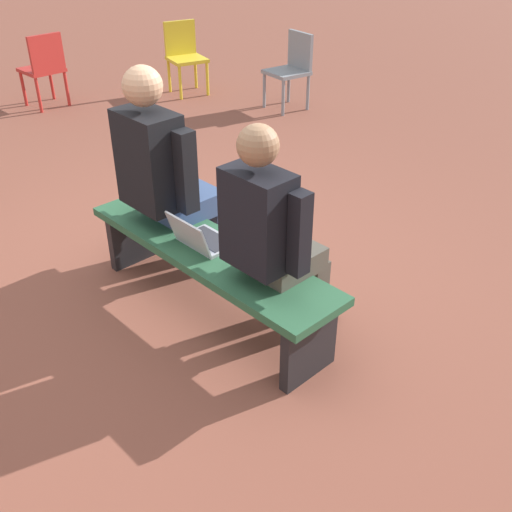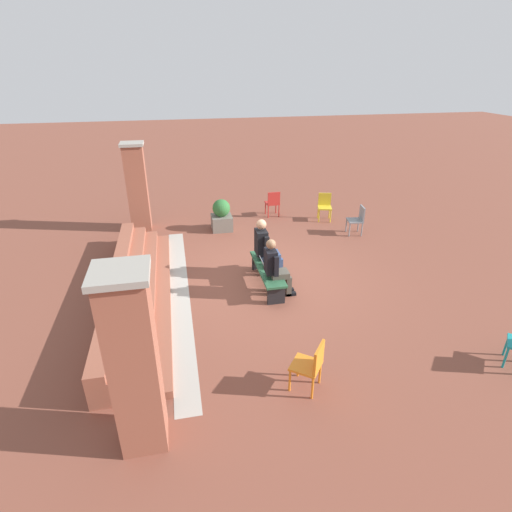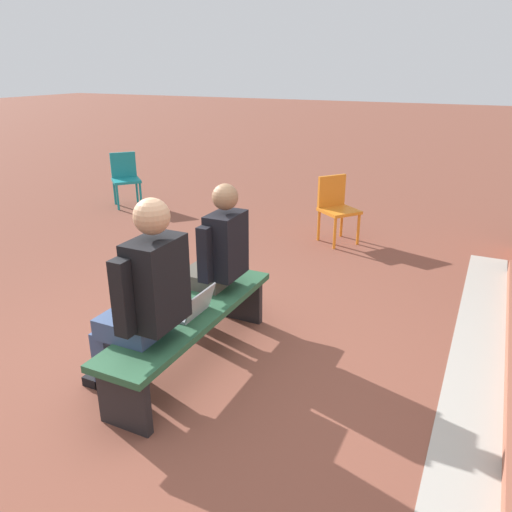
# 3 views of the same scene
# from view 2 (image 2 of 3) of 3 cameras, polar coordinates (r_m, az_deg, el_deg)

# --- Properties ---
(ground_plane) EXTENTS (60.00, 60.00, 0.00)m
(ground_plane) POSITION_cam_2_polar(r_m,az_deg,el_deg) (9.33, 1.18, -3.24)
(ground_plane) COLOR brown
(concrete_strip) EXTENTS (6.88, 0.40, 0.01)m
(concrete_strip) POSITION_cam_2_polar(r_m,az_deg,el_deg) (8.88, -10.82, -5.32)
(concrete_strip) COLOR #A8A399
(concrete_strip) RESTS_ON ground
(brick_steps) EXTENTS (6.08, 1.20, 0.60)m
(brick_steps) POSITION_cam_2_polar(r_m,az_deg,el_deg) (8.83, -17.10, -4.61)
(brick_steps) COLOR #93513D
(brick_steps) RESTS_ON ground
(brick_pillar_left_of_steps) EXTENTS (0.64, 0.64, 2.56)m
(brick_pillar_left_of_steps) POSITION_cam_2_polar(r_m,az_deg,el_deg) (5.17, -16.99, -14.39)
(brick_pillar_left_of_steps) COLOR #93513D
(brick_pillar_left_of_steps) RESTS_ON ground
(brick_pillar_right_of_steps) EXTENTS (0.64, 0.64, 2.56)m
(brick_pillar_right_of_steps) POSITION_cam_2_polar(r_m,az_deg,el_deg) (12.24, -16.61, 9.42)
(brick_pillar_right_of_steps) COLOR #93513D
(brick_pillar_right_of_steps) RESTS_ON ground
(bench) EXTENTS (1.80, 0.44, 0.45)m
(bench) POSITION_cam_2_polar(r_m,az_deg,el_deg) (8.90, 1.60, -2.15)
(bench) COLOR #285638
(bench) RESTS_ON ground
(person_student) EXTENTS (0.53, 0.66, 1.32)m
(person_student) POSITION_cam_2_polar(r_m,az_deg,el_deg) (8.36, 2.79, -1.43)
(person_student) COLOR #4C473D
(person_student) RESTS_ON ground
(person_adult) EXTENTS (0.59, 0.74, 1.42)m
(person_adult) POSITION_cam_2_polar(r_m,az_deg,el_deg) (9.13, 1.43, 1.35)
(person_adult) COLOR #384C75
(person_adult) RESTS_ON ground
(laptop) EXTENTS (0.32, 0.29, 0.21)m
(laptop) POSITION_cam_2_polar(r_m,az_deg,el_deg) (8.87, 1.47, -1.21)
(laptop) COLOR #9EA0A5
(laptop) RESTS_ON bench
(plastic_chair_near_bench_left) EXTENTS (0.59, 0.59, 0.84)m
(plastic_chair_near_bench_left) POSITION_cam_2_polar(r_m,az_deg,el_deg) (6.23, 7.86, -15.01)
(plastic_chair_near_bench_left) COLOR orange
(plastic_chair_near_bench_left) RESTS_ON ground
(plastic_chair_by_pillar) EXTENTS (0.52, 0.52, 0.84)m
(plastic_chair_by_pillar) POSITION_cam_2_polar(r_m,az_deg,el_deg) (12.92, 9.78, 7.19)
(plastic_chair_by_pillar) COLOR gold
(plastic_chair_by_pillar) RESTS_ON ground
(plastic_chair_mid_courtyard) EXTENTS (0.43, 0.43, 0.84)m
(plastic_chair_mid_courtyard) POSITION_cam_2_polar(r_m,az_deg,el_deg) (13.03, 2.43, 7.71)
(plastic_chair_mid_courtyard) COLOR red
(plastic_chair_mid_courtyard) RESTS_ON ground
(plastic_chair_foreground) EXTENTS (0.48, 0.48, 0.84)m
(plastic_chair_foreground) POSITION_cam_2_polar(r_m,az_deg,el_deg) (11.96, 14.31, 5.22)
(plastic_chair_foreground) COLOR gray
(plastic_chair_foreground) RESTS_ON ground
(planter) EXTENTS (0.60, 0.60, 0.94)m
(planter) POSITION_cam_2_polar(r_m,az_deg,el_deg) (11.97, -4.94, 5.73)
(planter) COLOR #6B665B
(planter) RESTS_ON ground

